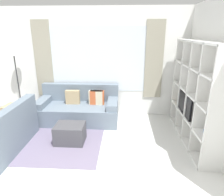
# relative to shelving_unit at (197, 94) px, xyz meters

# --- Properties ---
(ground_plane) EXTENTS (16.00, 16.00, 0.00)m
(ground_plane) POSITION_rel_shelving_unit_xyz_m (-2.07, -1.47, -0.97)
(ground_plane) COLOR silver
(wall_back) EXTENTS (5.65, 0.11, 2.70)m
(wall_back) POSITION_rel_shelving_unit_xyz_m (-2.07, 1.29, 0.39)
(wall_back) COLOR white
(wall_back) RESTS_ON ground_plane
(wall_right) EXTENTS (0.07, 3.93, 2.70)m
(wall_right) POSITION_rel_shelving_unit_xyz_m (0.19, -0.11, 0.38)
(wall_right) COLOR white
(wall_right) RESTS_ON ground_plane
(area_rug) EXTENTS (2.20, 1.91, 0.01)m
(area_rug) POSITION_rel_shelving_unit_xyz_m (-2.95, -0.16, -0.96)
(area_rug) COLOR slate
(area_rug) RESTS_ON ground_plane
(shelving_unit) EXTENTS (0.37, 2.09, 1.97)m
(shelving_unit) POSITION_rel_shelving_unit_xyz_m (0.00, 0.00, 0.00)
(shelving_unit) COLOR silver
(shelving_unit) RESTS_ON ground_plane
(couch_main) EXTENTS (1.94, 0.93, 0.86)m
(couch_main) POSITION_rel_shelving_unit_xyz_m (-2.51, 0.79, -0.66)
(couch_main) COLOR slate
(couch_main) RESTS_ON ground_plane
(couch_side) EXTENTS (0.93, 1.52, 0.86)m
(couch_side) POSITION_rel_shelving_unit_xyz_m (-3.71, -0.57, -0.66)
(couch_side) COLOR slate
(couch_side) RESTS_ON ground_plane
(ottoman) EXTENTS (0.57, 0.45, 0.38)m
(ottoman) POSITION_rel_shelving_unit_xyz_m (-2.47, -0.28, -0.78)
(ottoman) COLOR #47474C
(ottoman) RESTS_ON ground_plane
(floor_lamp) EXTENTS (0.29, 0.29, 1.84)m
(floor_lamp) POSITION_rel_shelving_unit_xyz_m (-4.08, 0.98, 0.58)
(floor_lamp) COLOR black
(floor_lamp) RESTS_ON ground_plane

